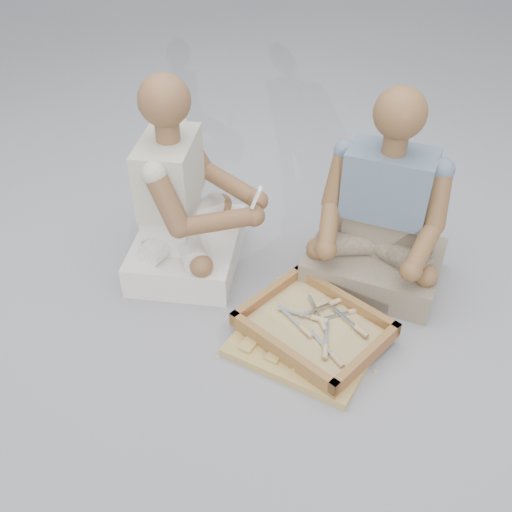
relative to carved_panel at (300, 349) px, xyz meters
The scene contains 29 objects.
ground 0.29m from the carved_panel, behind, with size 60.00×60.00×0.00m, color gray.
carved_panel is the anchor object (origin of this frame).
tool_tray 0.11m from the carved_panel, 80.59° to the left, with size 0.66×0.58×0.07m.
chisel_0 0.08m from the carved_panel, 106.58° to the left, with size 0.20×0.12×0.02m.
chisel_1 0.12m from the carved_panel, ahead, with size 0.09×0.21×0.02m.
chisel_2 0.16m from the carved_panel, ahead, with size 0.19×0.14×0.02m.
chisel_3 0.15m from the carved_panel, 88.65° to the left, with size 0.22×0.04×0.02m.
chisel_4 0.29m from the carved_panel, 63.52° to the left, with size 0.16×0.17×0.02m.
chisel_5 0.25m from the carved_panel, 40.76° to the left, with size 0.20×0.12×0.02m.
chisel_6 0.26m from the carved_panel, 81.77° to the left, with size 0.14×0.19×0.02m.
chisel_7 0.15m from the carved_panel, 76.34° to the left, with size 0.16×0.18×0.02m.
wood_chip_0 0.18m from the carved_panel, 150.29° to the right, with size 0.02×0.01×0.00m, color tan.
wood_chip_1 0.46m from the carved_panel, 126.56° to the left, with size 0.02×0.01×0.00m, color tan.
wood_chip_2 0.13m from the carved_panel, 40.79° to the left, with size 0.02×0.01×0.00m, color tan.
wood_chip_3 0.34m from the carved_panel, 147.71° to the right, with size 0.02×0.01×0.00m, color tan.
wood_chip_4 0.28m from the carved_panel, behind, with size 0.02×0.01×0.00m, color tan.
wood_chip_5 0.23m from the carved_panel, 61.33° to the left, with size 0.02×0.01×0.00m, color tan.
wood_chip_6 0.22m from the carved_panel, 62.48° to the left, with size 0.02×0.01×0.00m, color tan.
wood_chip_7 0.31m from the carved_panel, ahead, with size 0.02×0.01×0.00m, color tan.
wood_chip_8 0.21m from the carved_panel, 50.16° to the right, with size 0.02×0.01×0.00m, color tan.
wood_chip_9 0.17m from the carved_panel, 154.63° to the left, with size 0.02×0.01×0.00m, color tan.
wood_chip_10 0.33m from the carved_panel, 40.55° to the left, with size 0.02×0.01×0.00m, color tan.
wood_chip_11 0.27m from the carved_panel, 30.88° to the left, with size 0.02×0.01×0.00m, color tan.
wood_chip_12 0.30m from the carved_panel, 146.77° to the left, with size 0.02×0.01×0.00m, color tan.
wood_chip_13 0.37m from the carved_panel, 89.02° to the left, with size 0.02×0.01×0.00m, color tan.
wood_chip_14 0.16m from the carved_panel, 95.45° to the left, with size 0.02×0.01×0.00m, color tan.
craftsman 0.84m from the carved_panel, 158.03° to the left, with size 0.71×0.73×0.94m.
companion 0.68m from the carved_panel, 79.40° to the left, with size 0.62×0.52×0.92m.
mobile_phone 0.67m from the carved_panel, 137.53° to the left, with size 0.06×0.05×0.10m.
Camera 1 is at (0.85, -1.46, 1.76)m, focal length 40.00 mm.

